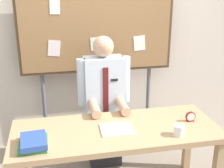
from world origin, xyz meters
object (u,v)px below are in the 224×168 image
at_px(desk_clock, 190,117).
at_px(coffee_mug, 179,130).
at_px(open_notebook, 116,129).
at_px(desk, 116,137).
at_px(person, 104,107).
at_px(book_stack, 33,142).
at_px(bulletin_board, 97,27).

height_order(desk_clock, coffee_mug, desk_clock).
relative_size(open_notebook, desk_clock, 3.02).
distance_m(desk, open_notebook, 0.09).
bearing_deg(person, desk, -90.00).
height_order(person, desk_clock, person).
bearing_deg(book_stack, open_notebook, 10.88).
bearing_deg(bulletin_board, desk, -89.99).
xyz_separation_m(person, desk_clock, (0.70, -0.60, 0.10)).
bearing_deg(book_stack, bulletin_board, 58.80).
relative_size(desk, book_stack, 6.02).
xyz_separation_m(desk, person, (0.00, 0.60, 0.03)).
distance_m(bulletin_board, coffee_mug, 1.48).
height_order(book_stack, open_notebook, book_stack).
bearing_deg(coffee_mug, person, 120.68).
relative_size(bulletin_board, open_notebook, 7.19).
bearing_deg(book_stack, desk, 12.38).
distance_m(desk, book_stack, 0.72).
distance_m(bulletin_board, open_notebook, 1.25).
xyz_separation_m(bulletin_board, desk_clock, (0.70, -0.99, -0.69)).
xyz_separation_m(book_stack, desk_clock, (1.39, 0.16, 0.00)).
bearing_deg(desk_clock, coffee_mug, -133.38).
distance_m(book_stack, open_notebook, 0.70).
relative_size(desk, bulletin_board, 0.90).
height_order(person, book_stack, person).
distance_m(person, book_stack, 1.03).
height_order(bulletin_board, book_stack, bulletin_board).
bearing_deg(coffee_mug, open_notebook, 158.07).
relative_size(bulletin_board, desk_clock, 21.72).
relative_size(person, open_notebook, 5.08).
xyz_separation_m(desk, book_stack, (-0.69, -0.15, 0.12)).
bearing_deg(book_stack, desk_clock, 6.47).
height_order(desk, person, person).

